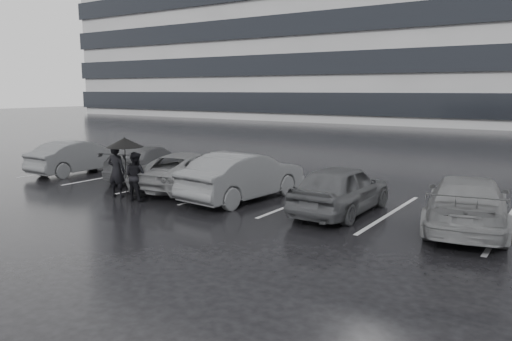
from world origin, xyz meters
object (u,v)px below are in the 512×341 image
object	(u,v)px
pedestrian_right	(136,176)
car_west_c	(150,162)
car_main	(341,189)
car_west_d	(78,157)
car_west_a	(244,176)
car_west_b	(191,171)
pedestrian_left	(117,171)
car_east	(467,203)

from	to	relation	value
pedestrian_right	car_west_c	bearing A→B (deg)	-51.90
car_main	pedestrian_right	size ratio (longest dim) A/B	2.68
car_main	car_west_c	world-z (taller)	car_main
car_main	pedestrian_right	world-z (taller)	pedestrian_right
car_west_c	car_west_d	size ratio (longest dim) A/B	1.07
car_west_a	car_west_d	xyz separation A→B (m)	(-8.51, 0.33, -0.06)
car_west_b	pedestrian_left	bearing A→B (deg)	53.39
car_west_a	car_east	xyz separation A→B (m)	(6.49, 0.23, -0.07)
car_west_a	pedestrian_left	distance (m)	4.07
car_main	car_east	bearing A→B (deg)	-176.97
car_west_b	car_west_d	distance (m)	6.13
car_main	car_west_b	size ratio (longest dim) A/B	0.87
car_main	car_west_d	xyz separation A→B (m)	(-11.77, 0.29, -0.01)
car_west_b	car_west_c	xyz separation A→B (m)	(-2.74, 0.75, -0.01)
car_west_b	car_west_d	size ratio (longest dim) A/B	1.13
car_west_a	car_west_b	world-z (taller)	car_west_a
car_west_d	car_east	bearing A→B (deg)	178.95
car_west_c	car_main	bearing A→B (deg)	158.62
car_west_c	pedestrian_right	xyz separation A→B (m)	(2.44, -2.97, 0.12)
car_west_c	pedestrian_left	distance (m)	3.33
car_west_a	car_west_b	size ratio (longest dim) A/B	0.97
car_main	car_east	world-z (taller)	car_main
car_west_d	pedestrian_right	size ratio (longest dim) A/B	2.71
car_west_d	pedestrian_left	xyz separation A→B (m)	(4.92, -2.26, 0.17)
car_west_a	car_east	bearing A→B (deg)	-172.26
car_west_a	car_west_b	distance (m)	2.40
car_main	car_west_d	distance (m)	11.77
car_main	car_west_b	xyz separation A→B (m)	(-5.64, 0.22, -0.04)
car_west_d	car_east	world-z (taller)	car_west_d
car_west_d	pedestrian_left	distance (m)	5.42
car_west_d	pedestrian_left	world-z (taller)	pedestrian_left
car_west_c	car_west_b	bearing A→B (deg)	149.97
car_west_d	car_west_c	bearing A→B (deg)	-169.15
car_west_b	car_west_c	size ratio (longest dim) A/B	1.06
pedestrian_left	pedestrian_right	bearing A→B (deg)	166.65
car_west_a	pedestrian_right	xyz separation A→B (m)	(-2.69, -1.95, 0.02)
car_main	pedestrian_left	xyz separation A→B (m)	(-6.84, -1.98, 0.15)
car_east	pedestrian_left	world-z (taller)	pedestrian_left
pedestrian_left	pedestrian_right	xyz separation A→B (m)	(0.90, -0.02, -0.09)
car_west_a	pedestrian_left	world-z (taller)	pedestrian_left
car_west_b	car_west_c	world-z (taller)	car_west_b
car_west_a	pedestrian_left	xyz separation A→B (m)	(-3.59, -1.93, 0.10)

